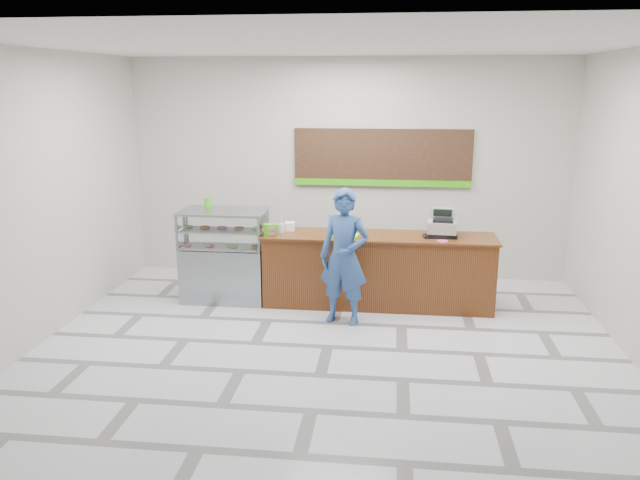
# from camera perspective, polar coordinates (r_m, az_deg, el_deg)

# --- Properties ---
(floor) EXTENTS (7.00, 7.00, 0.00)m
(floor) POSITION_cam_1_polar(r_m,az_deg,el_deg) (7.64, 0.71, -9.74)
(floor) COLOR silver
(floor) RESTS_ON ground
(back_wall) EXTENTS (7.00, 0.00, 7.00)m
(back_wall) POSITION_cam_1_polar(r_m,az_deg,el_deg) (10.06, 2.55, 6.47)
(back_wall) COLOR beige
(back_wall) RESTS_ON floor
(ceiling) EXTENTS (7.00, 7.00, 0.00)m
(ceiling) POSITION_cam_1_polar(r_m,az_deg,el_deg) (6.99, 0.80, 17.49)
(ceiling) COLOR silver
(ceiling) RESTS_ON back_wall
(sales_counter) EXTENTS (3.26, 0.76, 1.03)m
(sales_counter) POSITION_cam_1_polar(r_m,az_deg,el_deg) (8.88, 5.31, -2.77)
(sales_counter) COLOR brown
(sales_counter) RESTS_ON floor
(display_case) EXTENTS (1.22, 0.72, 1.33)m
(display_case) POSITION_cam_1_polar(r_m,az_deg,el_deg) (9.15, -8.70, -1.33)
(display_case) COLOR gray
(display_case) RESTS_ON floor
(menu_board) EXTENTS (2.80, 0.06, 0.90)m
(menu_board) POSITION_cam_1_polar(r_m,az_deg,el_deg) (9.97, 5.72, 7.41)
(menu_board) COLOR black
(menu_board) RESTS_ON back_wall
(cash_register) EXTENTS (0.43, 0.45, 0.37)m
(cash_register) POSITION_cam_1_polar(r_m,az_deg,el_deg) (8.81, 11.12, 1.28)
(cash_register) COLOR black
(cash_register) RESTS_ON sales_counter
(card_terminal) EXTENTS (0.10, 0.16, 0.04)m
(card_terminal) POSITION_cam_1_polar(r_m,az_deg,el_deg) (8.68, 9.69, 0.34)
(card_terminal) COLOR black
(card_terminal) RESTS_ON sales_counter
(serving_tray) EXTENTS (0.43, 0.34, 0.02)m
(serving_tray) POSITION_cam_1_polar(r_m,az_deg,el_deg) (8.68, 2.31, 0.47)
(serving_tray) COLOR #6ADA08
(serving_tray) RESTS_ON sales_counter
(napkin_box) EXTENTS (0.16, 0.16, 0.12)m
(napkin_box) POSITION_cam_1_polar(r_m,az_deg,el_deg) (8.98, -2.77, 1.25)
(napkin_box) COLOR white
(napkin_box) RESTS_ON sales_counter
(straw_cup) EXTENTS (0.08, 0.08, 0.12)m
(straw_cup) POSITION_cam_1_polar(r_m,az_deg,el_deg) (8.88, -3.54, 1.10)
(straw_cup) COLOR silver
(straw_cup) RESTS_ON sales_counter
(promo_box) EXTENTS (0.21, 0.16, 0.16)m
(promo_box) POSITION_cam_1_polar(r_m,az_deg,el_deg) (8.70, -4.55, 0.96)
(promo_box) COLOR #3BBD11
(promo_box) RESTS_ON sales_counter
(donut_decal) EXTENTS (0.15, 0.15, 0.00)m
(donut_decal) POSITION_cam_1_polar(r_m,az_deg,el_deg) (8.53, 11.15, -0.09)
(donut_decal) COLOR #CF577F
(donut_decal) RESTS_ON sales_counter
(green_cup_left) EXTENTS (0.09, 0.09, 0.15)m
(green_cup_left) POSITION_cam_1_polar(r_m,az_deg,el_deg) (9.27, -10.23, 3.43)
(green_cup_left) COLOR #3BBD11
(green_cup_left) RESTS_ON display_case
(green_cup_right) EXTENTS (0.09, 0.09, 0.14)m
(green_cup_right) POSITION_cam_1_polar(r_m,az_deg,el_deg) (9.26, -10.25, 3.40)
(green_cup_right) COLOR #3BBD11
(green_cup_right) RESTS_ON display_case
(customer) EXTENTS (0.73, 0.57, 1.79)m
(customer) POSITION_cam_1_polar(r_m,az_deg,el_deg) (8.12, 2.22, -1.54)
(customer) COLOR #2A4B84
(customer) RESTS_ON floor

